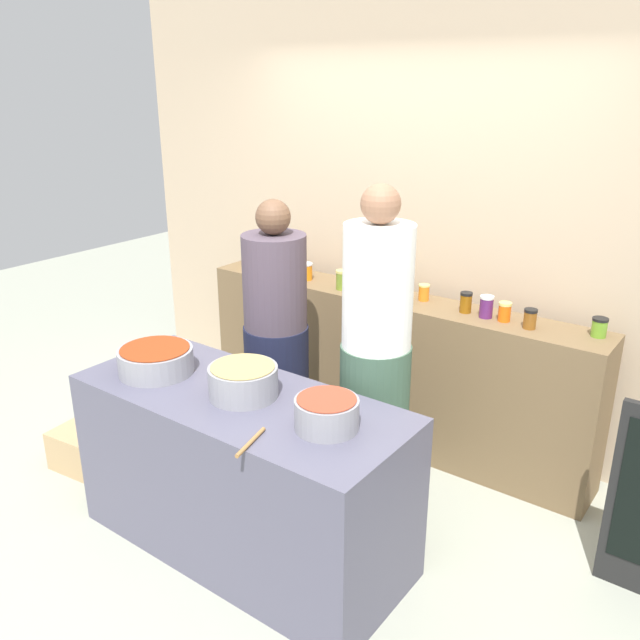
# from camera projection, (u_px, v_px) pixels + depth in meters

# --- Properties ---
(ground) EXTENTS (12.00, 12.00, 0.00)m
(ground) POSITION_uv_depth(u_px,v_px,m) (283.00, 515.00, 3.66)
(ground) COLOR #9B9F8E
(storefront_wall) EXTENTS (4.80, 0.12, 3.00)m
(storefront_wall) POSITION_uv_depth(u_px,v_px,m) (422.00, 207.00, 4.23)
(storefront_wall) COLOR tan
(storefront_wall) RESTS_ON ground
(display_shelf) EXTENTS (2.70, 0.36, 0.99)m
(display_shelf) POSITION_uv_depth(u_px,v_px,m) (388.00, 368.00, 4.32)
(display_shelf) COLOR brown
(display_shelf) RESTS_ON ground
(prep_table) EXTENTS (1.70, 0.70, 0.86)m
(prep_table) POSITION_uv_depth(u_px,v_px,m) (243.00, 473.00, 3.28)
(prep_table) COLOR #525164
(prep_table) RESTS_ON ground
(preserve_jar_0) EXTENTS (0.09, 0.09, 0.10)m
(preserve_jar_0) POSITION_uv_depth(u_px,v_px,m) (250.00, 258.00, 4.83)
(preserve_jar_0) COLOR yellow
(preserve_jar_0) RESTS_ON display_shelf
(preserve_jar_1) EXTENTS (0.09, 0.09, 0.14)m
(preserve_jar_1) POSITION_uv_depth(u_px,v_px,m) (261.00, 260.00, 4.70)
(preserve_jar_1) COLOR gold
(preserve_jar_1) RESTS_ON display_shelf
(preserve_jar_2) EXTENTS (0.09, 0.09, 0.13)m
(preserve_jar_2) POSITION_uv_depth(u_px,v_px,m) (290.00, 265.00, 4.59)
(preserve_jar_2) COLOR #541645
(preserve_jar_2) RESTS_ON display_shelf
(preserve_jar_3) EXTENTS (0.09, 0.09, 0.12)m
(preserve_jar_3) POSITION_uv_depth(u_px,v_px,m) (306.00, 271.00, 4.47)
(preserve_jar_3) COLOR orange
(preserve_jar_3) RESTS_ON display_shelf
(preserve_jar_4) EXTENTS (0.08, 0.08, 0.13)m
(preserve_jar_4) POSITION_uv_depth(u_px,v_px,m) (342.00, 280.00, 4.26)
(preserve_jar_4) COLOR olive
(preserve_jar_4) RESTS_ON display_shelf
(preserve_jar_5) EXTENTS (0.08, 0.08, 0.14)m
(preserve_jar_5) POSITION_uv_depth(u_px,v_px,m) (377.00, 279.00, 4.25)
(preserve_jar_5) COLOR #5D8A35
(preserve_jar_5) RESTS_ON display_shelf
(preserve_jar_6) EXTENTS (0.09, 0.09, 0.12)m
(preserve_jar_6) POSITION_uv_depth(u_px,v_px,m) (386.00, 288.00, 4.10)
(preserve_jar_6) COLOR #B43114
(preserve_jar_6) RESTS_ON display_shelf
(preserve_jar_7) EXTENTS (0.09, 0.09, 0.10)m
(preserve_jar_7) POSITION_uv_depth(u_px,v_px,m) (400.00, 294.00, 4.02)
(preserve_jar_7) COLOR olive
(preserve_jar_7) RESTS_ON display_shelf
(preserve_jar_8) EXTENTS (0.07, 0.07, 0.10)m
(preserve_jar_8) POSITION_uv_depth(u_px,v_px,m) (424.00, 292.00, 4.05)
(preserve_jar_8) COLOR orange
(preserve_jar_8) RESTS_ON display_shelf
(preserve_jar_9) EXTENTS (0.07, 0.07, 0.12)m
(preserve_jar_9) POSITION_uv_depth(u_px,v_px,m) (466.00, 302.00, 3.84)
(preserve_jar_9) COLOR #844D0D
(preserve_jar_9) RESTS_ON display_shelf
(preserve_jar_10) EXTENTS (0.08, 0.08, 0.13)m
(preserve_jar_10) POSITION_uv_depth(u_px,v_px,m) (486.00, 307.00, 3.76)
(preserve_jar_10) COLOR #53215F
(preserve_jar_10) RESTS_ON display_shelf
(preserve_jar_11) EXTENTS (0.07, 0.07, 0.11)m
(preserve_jar_11) POSITION_uv_depth(u_px,v_px,m) (505.00, 312.00, 3.71)
(preserve_jar_11) COLOR #E75C10
(preserve_jar_11) RESTS_ON display_shelf
(preserve_jar_12) EXTENTS (0.07, 0.07, 0.11)m
(preserve_jar_12) POSITION_uv_depth(u_px,v_px,m) (530.00, 319.00, 3.60)
(preserve_jar_12) COLOR brown
(preserve_jar_12) RESTS_ON display_shelf
(preserve_jar_13) EXTENTS (0.08, 0.08, 0.10)m
(preserve_jar_13) POSITION_uv_depth(u_px,v_px,m) (599.00, 327.00, 3.49)
(preserve_jar_13) COLOR #609426
(preserve_jar_13) RESTS_ON display_shelf
(cooking_pot_left) EXTENTS (0.38, 0.38, 0.13)m
(cooking_pot_left) POSITION_uv_depth(u_px,v_px,m) (156.00, 360.00, 3.36)
(cooking_pot_left) COLOR gray
(cooking_pot_left) RESTS_ON prep_table
(cooking_pot_center) EXTENTS (0.33, 0.33, 0.15)m
(cooking_pot_center) POSITION_uv_depth(u_px,v_px,m) (243.00, 381.00, 3.11)
(cooking_pot_center) COLOR gray
(cooking_pot_center) RESTS_ON prep_table
(cooking_pot_right) EXTENTS (0.28, 0.28, 0.14)m
(cooking_pot_right) POSITION_uv_depth(u_px,v_px,m) (327.00, 414.00, 2.82)
(cooking_pot_right) COLOR gray
(cooking_pot_right) RESTS_ON prep_table
(wooden_spoon) EXTENTS (0.08, 0.23, 0.02)m
(wooden_spoon) POSITION_uv_depth(u_px,v_px,m) (251.00, 442.00, 2.72)
(wooden_spoon) COLOR #9E703D
(wooden_spoon) RESTS_ON prep_table
(cook_with_tongs) EXTENTS (0.39, 0.39, 1.65)m
(cook_with_tongs) POSITION_uv_depth(u_px,v_px,m) (276.00, 351.00, 3.94)
(cook_with_tongs) COLOR #1A1D37
(cook_with_tongs) RESTS_ON ground
(cook_in_cap) EXTENTS (0.36, 0.36, 1.82)m
(cook_in_cap) POSITION_uv_depth(u_px,v_px,m) (375.00, 378.00, 3.38)
(cook_in_cap) COLOR #3D5B47
(cook_in_cap) RESTS_ON ground
(bread_crate) EXTENTS (0.45, 0.37, 0.25)m
(bread_crate) POSITION_uv_depth(u_px,v_px,m) (89.00, 449.00, 4.08)
(bread_crate) COLOR tan
(bread_crate) RESTS_ON ground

